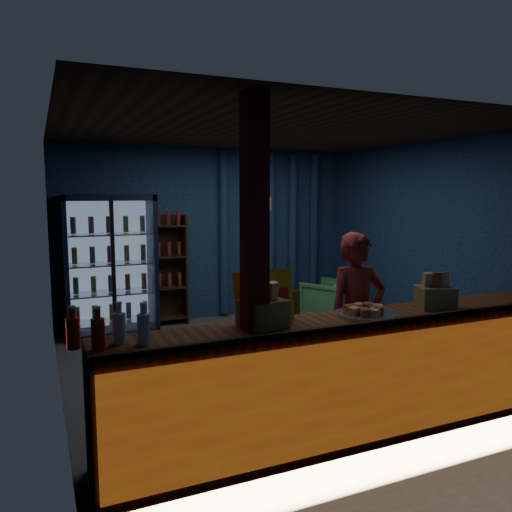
{
  "coord_description": "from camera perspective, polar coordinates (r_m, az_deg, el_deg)",
  "views": [
    {
      "loc": [
        -2.44,
        -5.07,
        1.91
      ],
      "look_at": [
        -0.29,
        -0.2,
        1.25
      ],
      "focal_mm": 35.0,
      "sensor_mm": 36.0,
      "label": 1
    }
  ],
  "objects": [
    {
      "name": "ground",
      "position": [
        5.94,
        1.81,
        -11.63
      ],
      "size": [
        4.6,
        4.6,
        0.0
      ],
      "primitive_type": "plane",
      "color": "#515154",
      "rests_on": "ground"
    },
    {
      "name": "room_walls",
      "position": [
        5.64,
        1.87,
        3.65
      ],
      "size": [
        4.6,
        4.6,
        4.6
      ],
      "color": "navy",
      "rests_on": "ground"
    },
    {
      "name": "counter",
      "position": [
        4.24,
        13.34,
        -12.85
      ],
      "size": [
        4.4,
        0.57,
        0.99
      ],
      "color": "brown",
      "rests_on": "ground"
    },
    {
      "name": "support_post",
      "position": [
        3.51,
        -0.18,
        -2.9
      ],
      "size": [
        0.16,
        0.16,
        2.6
      ],
      "primitive_type": "cube",
      "color": "maroon",
      "rests_on": "ground"
    },
    {
      "name": "beverage_cooler",
      "position": [
        7.11,
        -16.4,
        -1.05
      ],
      "size": [
        1.2,
        0.62,
        1.9
      ],
      "color": "black",
      "rests_on": "ground"
    },
    {
      "name": "bottle_shelf",
      "position": [
        7.42,
        -9.99,
        -1.62
      ],
      "size": [
        0.5,
        0.28,
        1.6
      ],
      "color": "#3A2512",
      "rests_on": "ground"
    },
    {
      "name": "curtain_folds",
      "position": [
        8.01,
        1.69,
        2.76
      ],
      "size": [
        1.74,
        0.14,
        2.5
      ],
      "color": "navy",
      "rests_on": "room_walls"
    },
    {
      "name": "framed_picture",
      "position": [
        7.89,
        0.85,
        5.97
      ],
      "size": [
        0.36,
        0.04,
        0.28
      ],
      "color": "gold",
      "rests_on": "room_walls"
    },
    {
      "name": "shopkeeper",
      "position": [
        4.71,
        11.45,
        -6.87
      ],
      "size": [
        0.6,
        0.42,
        1.57
      ],
      "primitive_type": "imported",
      "rotation": [
        0.0,
        0.0,
        -0.08
      ],
      "color": "maroon",
      "rests_on": "ground"
    },
    {
      "name": "green_chair",
      "position": [
        7.67,
        8.28,
        -5.01
      ],
      "size": [
        0.88,
        0.89,
        0.61
      ],
      "primitive_type": "imported",
      "rotation": [
        0.0,
        0.0,
        3.61
      ],
      "color": "#52A562",
      "rests_on": "ground"
    },
    {
      "name": "side_table",
      "position": [
        7.5,
        2.68,
        -5.77
      ],
      "size": [
        0.63,
        0.56,
        0.57
      ],
      "color": "#3A2512",
      "rests_on": "ground"
    },
    {
      "name": "yellow_sign",
      "position": [
        3.79,
        0.9,
        -4.57
      ],
      "size": [
        0.48,
        0.1,
        0.38
      ],
      "color": "yellow",
      "rests_on": "counter"
    },
    {
      "name": "soda_bottles",
      "position": [
        3.32,
        -16.46,
        -8.04
      ],
      "size": [
        0.51,
        0.16,
        0.27
      ],
      "color": "red",
      "rests_on": "counter"
    },
    {
      "name": "snack_box_left",
      "position": [
        3.63,
        0.84,
        -6.35
      ],
      "size": [
        0.36,
        0.32,
        0.32
      ],
      "color": "#A3894F",
      "rests_on": "counter"
    },
    {
      "name": "snack_box_centre",
      "position": [
        4.48,
        19.8,
        -4.29
      ],
      "size": [
        0.35,
        0.32,
        0.31
      ],
      "color": "#A3894F",
      "rests_on": "counter"
    },
    {
      "name": "pastry_tray",
      "position": [
        4.07,
        12.46,
        -6.33
      ],
      "size": [
        0.48,
        0.48,
        0.08
      ],
      "color": "silver",
      "rests_on": "counter"
    }
  ]
}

